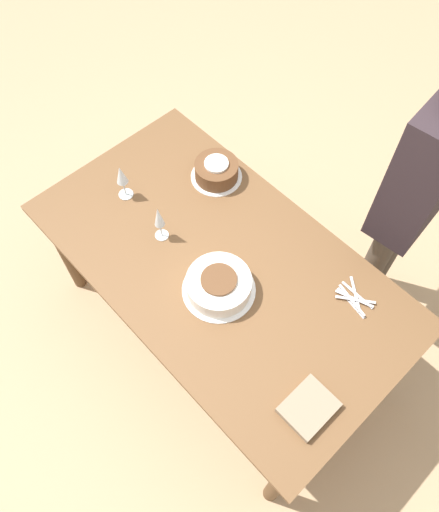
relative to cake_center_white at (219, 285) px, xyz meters
The scene contains 9 objects.
ground_plane 0.83m from the cake_center_white, 44.24° to the right, with size 12.00×12.00×0.00m, color tan.
dining_table 0.20m from the cake_center_white, 44.24° to the right, with size 1.76×0.97×0.78m.
cake_center_white is the anchor object (origin of this frame).
cake_front_chocolate 0.63m from the cake_center_white, 41.98° to the right, with size 0.25×0.25×0.11m.
wine_glass_near 0.40m from the cake_center_white, ahead, with size 0.06×0.06×0.21m.
wine_glass_far 0.69m from the cake_center_white, ahead, with size 0.07×0.07×0.20m.
fork_pile 0.58m from the cake_center_white, 137.57° to the right, with size 0.17×0.14×0.02m.
napkin_stack 0.61m from the cake_center_white, behind, with size 0.16×0.20×0.03m.
person_cutting 0.96m from the cake_center_white, 109.77° to the right, with size 0.26×0.42×1.65m.
Camera 1 is at (-0.82, 0.77, 2.70)m, focal length 35.00 mm.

